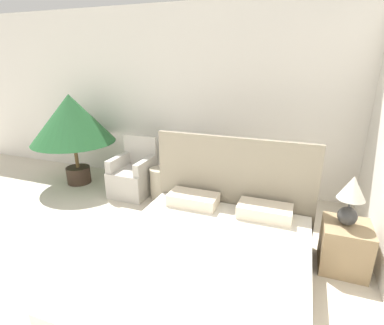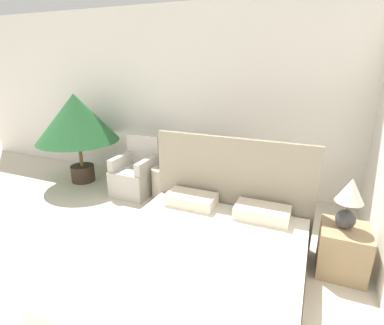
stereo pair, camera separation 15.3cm
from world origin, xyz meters
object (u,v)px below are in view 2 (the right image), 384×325
Objects in this scene: table_lamp at (349,199)px; bed at (200,263)px; potted_palm at (76,120)px; nightstand at (343,250)px; armchair_near_window_left at (135,176)px; side_table at (163,183)px; armchair_near_window_right at (191,186)px.

bed is at bearing -148.11° from table_lamp.
potted_palm is 3.11× the size of nightstand.
bed is at bearing -41.94° from armchair_near_window_left.
armchair_near_window_left is at bearing 164.44° from nightstand.
nightstand is at bearing -18.84° from side_table.
bed is at bearing -29.52° from potted_palm.
potted_palm is 1.85m from side_table.
nightstand is 1.03× the size of side_table.
armchair_near_window_right is at bearing 0.23° from armchair_near_window_left.
bed is 4.44× the size of nightstand.
armchair_near_window_right reaches higher than nightstand.
armchair_near_window_left is 0.97m from armchair_near_window_right.
table_lamp is (1.22, 0.76, 0.56)m from bed.
armchair_near_window_right is 0.58× the size of potted_palm.
table_lamp is (4.12, -0.88, -0.30)m from potted_palm.
table_lamp reaches higher than nightstand.
armchair_near_window_right is 2.28m from potted_palm.
armchair_near_window_left is 1.42m from potted_palm.
armchair_near_window_right is at bearing -1.53° from potted_palm.
armchair_near_window_left is 3.13m from table_lamp.
table_lamp reaches higher than armchair_near_window_right.
nightstand is (2.99, -0.83, -0.04)m from armchair_near_window_left.
bed is 4.56× the size of side_table.
bed reaches higher than armchair_near_window_right.
bed reaches higher than nightstand.
nightstand is (4.14, -0.89, -0.86)m from potted_palm.
armchair_near_window_left is 1.87× the size of side_table.
nightstand is (2.02, -0.83, -0.04)m from armchair_near_window_right.
potted_palm reaches higher than bed.
armchair_near_window_right is 2.22m from table_lamp.
potted_palm reaches higher than table_lamp.
armchair_near_window_right is at bearing 157.64° from table_lamp.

